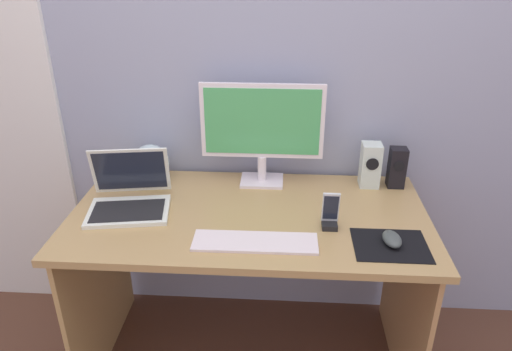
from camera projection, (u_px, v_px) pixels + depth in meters
wall_back at (256, 55)px, 1.92m from camera, size 6.00×0.04×2.50m
desk at (249, 247)px, 1.86m from camera, size 1.35×0.70×0.74m
monitor at (262, 128)px, 1.92m from camera, size 0.50×0.14×0.43m
speaker_right at (397, 168)px, 1.96m from camera, size 0.07×0.07×0.17m
speaker_near_monitor at (370, 165)px, 1.96m from camera, size 0.08×0.08×0.19m
laptop at (129, 197)px, 1.81m from camera, size 0.34×0.31×0.22m
fishbowl at (151, 163)px, 2.02m from camera, size 0.16×0.16×0.16m
keyboard_external at (255, 242)px, 1.61m from camera, size 0.43×0.13×0.01m
mousepad at (390, 245)px, 1.59m from camera, size 0.25×0.20×0.00m
mouse at (392, 239)px, 1.59m from camera, size 0.07×0.11×0.04m
phone_in_dock at (330, 215)px, 1.68m from camera, size 0.06×0.05×0.14m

